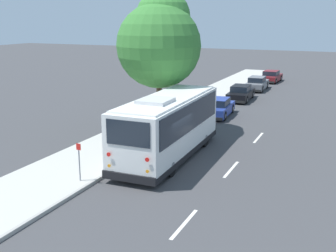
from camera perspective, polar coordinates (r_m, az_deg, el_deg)
The scene contains 15 objects.
ground_plane at distance 20.43m, azimuth -0.21°, elevation -5.57°, with size 160.00×160.00×0.00m, color #3D3D3F.
sidewalk_slab at distance 22.28m, azimuth -9.76°, elevation -3.86°, with size 80.00×3.90×0.15m, color #B2AFA8.
curb_strip at distance 21.27m, azimuth -5.21°, elevation -4.60°, with size 80.00×0.14×0.15m, color #9D9A94.
shuttle_bus at distance 21.30m, azimuth 0.02°, elevation 0.27°, with size 8.91×2.95×3.34m.
parked_sedan_blue at distance 31.06m, azimuth 6.84°, elevation 2.47°, with size 4.33×1.91×1.33m.
parked_sedan_black at distance 37.49m, azimuth 9.84°, elevation 4.40°, with size 4.75×1.91×1.32m.
parked_sedan_gray at distance 43.29m, azimuth 11.96°, elevation 5.63°, with size 4.64×1.84×1.33m.
parked_sedan_maroon at distance 49.23m, azimuth 13.80°, elevation 6.51°, with size 4.39×1.92×1.27m.
street_tree at distance 25.58m, azimuth -1.13°, elevation 11.62°, with size 5.06×5.06×8.53m.
sign_post_near at distance 18.48m, azimuth -11.93°, elevation -4.76°, with size 0.06×0.22×1.67m.
sign_post_far at distance 20.27m, azimuth -8.32°, elevation -3.79°, with size 0.06×0.06×1.10m.
fire_hydrant at distance 27.95m, azimuth 1.47°, elevation 1.10°, with size 0.22×0.22×0.81m.
lane_stripe_behind at distance 15.11m, azimuth 2.22°, elevation -13.10°, with size 2.40×0.14×0.01m, color silver.
lane_stripe_mid at distance 20.34m, azimuth 8.56°, elevation -5.82°, with size 2.40×0.14×0.01m, color silver.
lane_stripe_ahead at distance 25.91m, azimuth 12.15°, elevation -1.55°, with size 2.40×0.14×0.01m, color silver.
Camera 1 is at (-17.51, -7.88, 6.97)m, focal length 45.00 mm.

